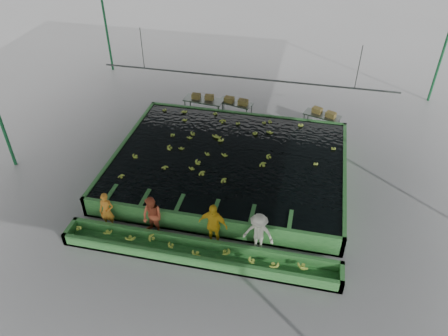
% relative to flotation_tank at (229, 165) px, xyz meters
% --- Properties ---
extents(ground, '(80.00, 80.00, 0.00)m').
position_rel_flotation_tank_xyz_m(ground, '(0.00, -1.50, -0.45)').
color(ground, gray).
rests_on(ground, ground).
extents(shed_roof, '(20.00, 22.00, 0.04)m').
position_rel_flotation_tank_xyz_m(shed_roof, '(0.00, -1.50, 4.55)').
color(shed_roof, gray).
rests_on(shed_roof, shed_posts).
extents(shed_posts, '(20.00, 22.00, 5.00)m').
position_rel_flotation_tank_xyz_m(shed_posts, '(0.00, -1.50, 2.05)').
color(shed_posts, '#1A6335').
rests_on(shed_posts, ground).
extents(flotation_tank, '(10.00, 8.00, 0.90)m').
position_rel_flotation_tank_xyz_m(flotation_tank, '(0.00, 0.00, 0.00)').
color(flotation_tank, '#367D36').
rests_on(flotation_tank, ground).
extents(tank_water, '(9.70, 7.70, 0.00)m').
position_rel_flotation_tank_xyz_m(tank_water, '(0.00, -0.00, 0.40)').
color(tank_water, black).
rests_on(tank_water, flotation_tank).
extents(sorting_trough, '(10.00, 1.00, 0.50)m').
position_rel_flotation_tank_xyz_m(sorting_trough, '(0.00, -5.10, -0.20)').
color(sorting_trough, '#367D36').
rests_on(sorting_trough, ground).
extents(cableway_rail, '(0.08, 0.08, 14.00)m').
position_rel_flotation_tank_xyz_m(cableway_rail, '(0.00, 3.50, 2.55)').
color(cableway_rail, '#59605B').
rests_on(cableway_rail, shed_roof).
extents(rail_hanger_left, '(0.04, 0.04, 2.00)m').
position_rel_flotation_tank_xyz_m(rail_hanger_left, '(-5.00, 3.50, 3.55)').
color(rail_hanger_left, '#59605B').
rests_on(rail_hanger_left, shed_roof).
extents(rail_hanger_right, '(0.04, 0.04, 2.00)m').
position_rel_flotation_tank_xyz_m(rail_hanger_right, '(5.00, 3.50, 3.55)').
color(rail_hanger_right, '#59605B').
rests_on(rail_hanger_right, shed_roof).
extents(worker_a, '(0.60, 0.42, 1.56)m').
position_rel_flotation_tank_xyz_m(worker_a, '(-3.76, -4.30, 0.33)').
color(worker_a, orange).
rests_on(worker_a, ground).
extents(worker_b, '(1.01, 0.91, 1.70)m').
position_rel_flotation_tank_xyz_m(worker_b, '(-1.95, -4.30, 0.40)').
color(worker_b, '#C85835').
rests_on(worker_b, ground).
extents(worker_c, '(1.13, 0.57, 1.86)m').
position_rel_flotation_tank_xyz_m(worker_c, '(0.33, -4.30, 0.48)').
color(worker_c, yellow).
rests_on(worker_c, ground).
extents(worker_d, '(1.15, 0.73, 1.71)m').
position_rel_flotation_tank_xyz_m(worker_d, '(1.98, -4.30, 0.40)').
color(worker_d, beige).
rests_on(worker_d, ground).
extents(packing_table_left, '(2.15, 1.04, 0.95)m').
position_rel_flotation_tank_xyz_m(packing_table_left, '(-2.40, 4.76, 0.02)').
color(packing_table_left, '#59605B').
rests_on(packing_table_left, ground).
extents(packing_table_mid, '(1.96, 1.17, 0.83)m').
position_rel_flotation_tank_xyz_m(packing_table_mid, '(-0.75, 5.03, -0.03)').
color(packing_table_mid, '#59605B').
rests_on(packing_table_mid, ground).
extents(packing_table_right, '(1.97, 1.24, 0.83)m').
position_rel_flotation_tank_xyz_m(packing_table_right, '(3.81, 4.70, -0.03)').
color(packing_table_right, '#59605B').
rests_on(packing_table_right, ground).
extents(box_stack_left, '(1.18, 0.36, 0.25)m').
position_rel_flotation_tank_xyz_m(box_stack_left, '(-2.46, 4.82, 0.50)').
color(box_stack_left, olive).
rests_on(box_stack_left, packing_table_left).
extents(box_stack_mid, '(1.31, 0.57, 0.27)m').
position_rel_flotation_tank_xyz_m(box_stack_mid, '(-0.68, 4.94, 0.38)').
color(box_stack_mid, olive).
rests_on(box_stack_mid, packing_table_mid).
extents(box_stack_right, '(1.26, 0.82, 0.26)m').
position_rel_flotation_tank_xyz_m(box_stack_right, '(3.88, 4.71, 0.38)').
color(box_stack_right, olive).
rests_on(box_stack_right, packing_table_right).
extents(floating_bananas, '(8.88, 6.06, 0.12)m').
position_rel_flotation_tank_xyz_m(floating_bananas, '(0.00, 0.80, 0.40)').
color(floating_bananas, '#A2BC3A').
rests_on(floating_bananas, tank_water).
extents(trough_bananas, '(8.49, 0.57, 0.11)m').
position_rel_flotation_tank_xyz_m(trough_bananas, '(0.00, -5.10, -0.05)').
color(trough_bananas, '#A2BC3A').
rests_on(trough_bananas, sorting_trough).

